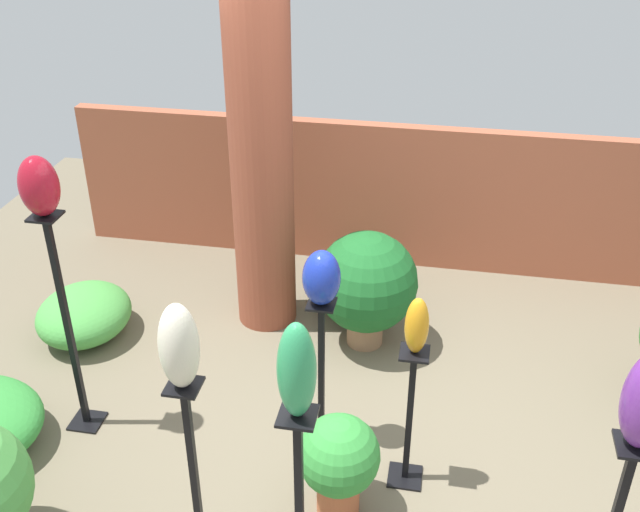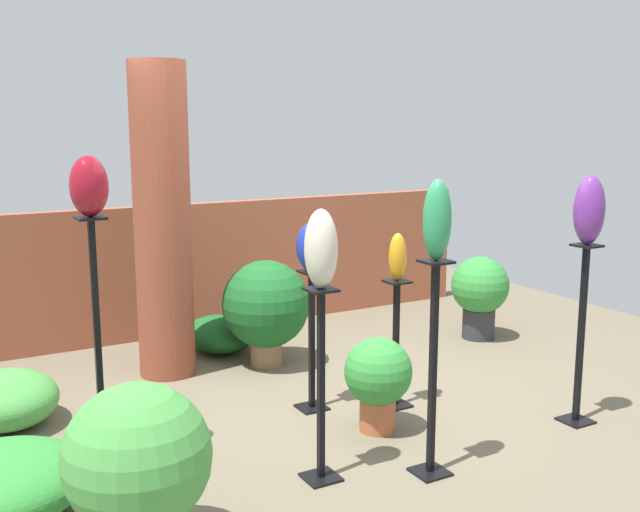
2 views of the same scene
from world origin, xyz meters
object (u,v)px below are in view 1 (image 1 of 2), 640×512
pedestal_cobalt (321,379)px  art_vase_ivory (179,346)px  potted_plant_walkway_edge (367,284)px  art_vase_cobalt (322,278)px  brick_pillar (262,170)px  pedestal_amber (409,424)px  art_vase_jade (297,371)px  art_vase_amber (417,326)px  potted_plant_mid_left (339,460)px  pedestal_ivory (195,481)px  pedestal_ruby (70,335)px  art_vase_ruby (39,186)px

pedestal_cobalt → art_vase_ivory: bearing=-116.0°
art_vase_ivory → potted_plant_walkway_edge: size_ratio=0.49×
art_vase_cobalt → brick_pillar: bearing=117.9°
pedestal_amber → art_vase_ivory: (-1.02, -0.71, 0.93)m
pedestal_cobalt → art_vase_jade: bearing=-84.2°
art_vase_amber → potted_plant_mid_left: bearing=-139.5°
brick_pillar → potted_plant_walkway_edge: bearing=-14.2°
brick_pillar → potted_plant_walkway_edge: 1.10m
brick_pillar → pedestal_ivory: (0.19, -2.21, -0.73)m
pedestal_cobalt → potted_plant_mid_left: size_ratio=1.59×
brick_pillar → pedestal_amber: bearing=-51.1°
pedestal_ruby → art_vase_cobalt: (1.52, 0.15, 0.48)m
art_vase_cobalt → potted_plant_mid_left: (0.20, -0.55, -0.81)m
pedestal_ivory → potted_plant_walkway_edge: pedestal_ivory is taller
pedestal_ruby → pedestal_amber: bearing=-2.7°
pedestal_cobalt → brick_pillar: bearing=117.9°
art_vase_ruby → art_vase_amber: art_vase_ruby is taller
art_vase_cobalt → pedestal_amber: bearing=-24.4°
pedestal_cobalt → art_vase_cobalt: art_vase_cobalt is taller
art_vase_jade → potted_plant_walkway_edge: (0.01, 2.27, -0.99)m
pedestal_ivory → pedestal_amber: size_ratio=1.22×
pedestal_amber → potted_plant_walkway_edge: pedestal_amber is taller
art_vase_ruby → potted_plant_walkway_edge: art_vase_ruby is taller
art_vase_jade → pedestal_amber: bearing=66.2°
pedestal_amber → pedestal_cobalt: bearing=155.6°
pedestal_ruby → potted_plant_walkway_edge: (1.65, 1.20, -0.19)m
pedestal_cobalt → art_vase_ivory: 1.39m
pedestal_ruby → art_vase_cobalt: size_ratio=4.50×
pedestal_ivory → brick_pillar: bearing=95.0°
brick_pillar → art_vase_cobalt: (0.66, -1.25, -0.07)m
pedestal_ivory → pedestal_cobalt: 1.07m
art_vase_amber → potted_plant_walkway_edge: 1.48m
art_vase_cobalt → potted_plant_mid_left: 1.00m
pedestal_ruby → art_vase_jade: (1.64, -1.07, 0.81)m
pedestal_ruby → pedestal_amber: 2.09m
art_vase_ruby → potted_plant_mid_left: bearing=-13.2°
art_vase_jade → art_vase_ivory: bearing=156.6°
pedestal_ivory → art_vase_ivory: size_ratio=2.56×
art_vase_amber → potted_plant_mid_left: art_vase_amber is taller
brick_pillar → pedestal_ruby: 1.73m
art_vase_cobalt → pedestal_ruby: bearing=-174.3°
pedestal_ruby → brick_pillar: bearing=58.5°
pedestal_ivory → art_vase_jade: (0.59, -0.26, 0.99)m
pedestal_amber → art_vase_cobalt: art_vase_cobalt is taller
art_vase_jade → art_vase_cobalt: art_vase_jade is taller
art_vase_ruby → potted_plant_mid_left: art_vase_ruby is taller
pedestal_ruby → art_vase_ivory: bearing=-37.7°
pedestal_cobalt → art_vase_ruby: (-1.52, -0.15, 1.22)m
pedestal_ivory → art_vase_jade: size_ratio=2.50×
pedestal_ivory → pedestal_cobalt: size_ratio=1.12×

